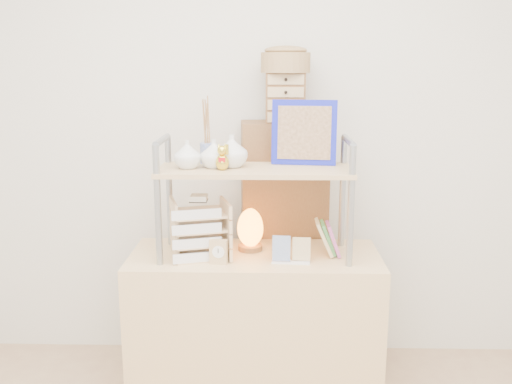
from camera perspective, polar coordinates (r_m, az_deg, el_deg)
room_shell at (r=1.80m, az=-0.80°, el=14.27°), size 3.42×3.41×2.61m
desk at (r=2.90m, az=-0.11°, el=-13.27°), size 1.20×0.50×0.75m
cabinet at (r=3.13m, az=2.76°, el=-5.35°), size 0.47×0.28×1.35m
hutch at (r=2.66m, az=-0.91°, el=2.72°), size 0.90×0.34×0.73m
letter_tray at (r=2.70m, az=-5.65°, el=-4.02°), size 0.30×0.29×0.30m
salt_lamp at (r=2.79m, az=-0.58°, el=-3.72°), size 0.14×0.13×0.21m
desk_clock at (r=2.62m, az=-3.77°, el=-5.99°), size 0.08×0.05×0.11m
postcard_stand at (r=2.64m, az=3.51°, el=-6.31°), size 0.18×0.06×0.13m
drawer_chest at (r=2.96m, az=2.94°, el=9.40°), size 0.20×0.16×0.25m
woven_basket at (r=2.96m, az=2.98°, el=12.79°), size 0.25×0.25×0.10m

